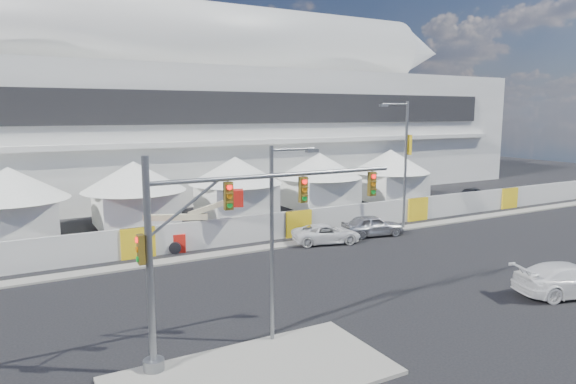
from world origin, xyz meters
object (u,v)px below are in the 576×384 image
sedan_silver (372,225)px  boom_lift (167,233)px  pickup_curb (326,234)px  pickup_near (570,280)px  lot_car_b (473,194)px  streetlight_median (276,230)px  streetlight_curb (403,156)px  traffic_mast (210,246)px

sedan_silver → boom_lift: size_ratio=0.57×
pickup_curb → pickup_near: (5.04, -15.09, 0.15)m
lot_car_b → boom_lift: (-34.30, -3.59, 0.38)m
streetlight_median → streetlight_curb: bearing=35.9°
sedan_silver → pickup_curb: size_ratio=0.97×
streetlight_median → boom_lift: bearing=89.5°
traffic_mast → boom_lift: 17.30m
streetlight_median → boom_lift: streetlight_median is taller
streetlight_curb → sedan_silver: bearing=-168.9°
sedan_silver → streetlight_curb: (3.48, 0.68, 5.10)m
traffic_mast → streetlight_curb: bearing=32.4°
pickup_curb → boom_lift: boom_lift is taller
boom_lift → sedan_silver: bearing=7.6°
lot_car_b → sedan_silver: bearing=99.3°
sedan_silver → lot_car_b: size_ratio=1.13×
pickup_curb → traffic_mast: bearing=148.4°
sedan_silver → streetlight_median: bearing=140.7°
pickup_near → traffic_mast: traffic_mast is taller
sedan_silver → pickup_near: 15.22m
sedan_silver → pickup_curb: (-4.26, -0.11, -0.13)m
pickup_curb → pickup_near: 15.91m
pickup_curb → boom_lift: 11.24m
pickup_curb → traffic_mast: 18.96m
pickup_near → sedan_silver: bearing=22.5°
streetlight_curb → traffic_mast: bearing=-147.6°
streetlight_median → traffic_mast: bearing=-176.1°
pickup_curb → streetlight_median: streetlight_median is taller
pickup_curb → traffic_mast: traffic_mast is taller
sedan_silver → streetlight_curb: bearing=-68.4°
sedan_silver → traffic_mast: 22.25m
traffic_mast → streetlight_median: 2.92m
lot_car_b → streetlight_curb: (-16.07, -6.78, 5.20)m
sedan_silver → streetlight_curb: streetlight_curb is taller
pickup_curb → streetlight_curb: streetlight_curb is taller
pickup_near → boom_lift: size_ratio=0.69×
traffic_mast → streetlight_median: (2.90, 0.20, 0.22)m
pickup_curb → streetlight_curb: (7.74, 0.80, 5.23)m
sedan_silver → boom_lift: 15.26m
sedan_silver → pickup_curb: bearing=102.0°
sedan_silver → pickup_near: pickup_near is taller
traffic_mast → streetlight_median: bearing=3.9°
streetlight_curb → boom_lift: streetlight_curb is taller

